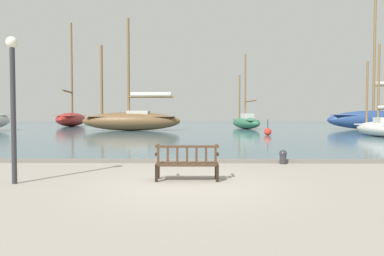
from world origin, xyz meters
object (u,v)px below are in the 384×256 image
Objects in this scene: sailboat_centre_channel at (376,118)px; channel_buoy at (268,132)px; mooring_bollard at (283,156)px; sailboat_outer_port at (246,122)px; park_bench at (187,162)px; sailboat_far_starboard at (379,127)px; lamp_post at (13,93)px; sailboat_nearest_starboard at (131,119)px; sailboat_mid_port at (72,118)px.

channel_buoy is at bearing -141.42° from sailboat_centre_channel.
sailboat_outer_port is at bearing 84.32° from mooring_bollard.
park_bench is at bearing -124.24° from sailboat_centre_channel.
channel_buoy is (-8.18, 1.10, -0.40)m from sailboat_far_starboard.
lamp_post is (-4.21, -0.46, 1.74)m from park_bench.
sailboat_far_starboard is at bearing 52.81° from mooring_bollard.
sailboat_centre_channel is 14.52m from sailboat_outer_port.
mooring_bollard is at bearing -67.73° from sailboat_nearest_starboard.
sailboat_nearest_starboard is 3.26× the size of lamp_post.
sailboat_mid_port is 40.08m from sailboat_centre_channel.
sailboat_outer_port is 29.43m from mooring_bollard.
mooring_bollard is (21.27, -38.08, -0.95)m from sailboat_mid_port.
sailboat_centre_channel is 1.62× the size of sailboat_outer_port.
sailboat_centre_channel is (6.39, 12.73, 0.55)m from sailboat_far_starboard.
sailboat_centre_channel is 18.67m from channel_buoy.
channel_buoy is (12.48, -8.50, -0.88)m from sailboat_nearest_starboard.
sailboat_centre_channel reaches higher than lamp_post.
sailboat_nearest_starboard is at bearing -50.97° from sailboat_mid_port.
sailboat_mid_port is (-32.14, 23.76, 0.44)m from sailboat_far_starboard.
mooring_bollard is 15.65m from channel_buoy.
sailboat_outer_port is at bearing 171.15° from sailboat_centre_channel.
park_bench is at bearing -136.74° from mooring_bollard.
channel_buoy reaches higher than park_bench.
channel_buoy is at bearing -90.95° from sailboat_outer_port.
sailboat_far_starboard is at bearing 44.22° from lamp_post.
sailboat_mid_port is at bearing 108.41° from lamp_post.
mooring_bollard is at bearing 25.13° from lamp_post.
mooring_bollard is at bearing -95.68° from sailboat_outer_port.
sailboat_far_starboard reaches higher than mooring_bollard.
mooring_bollard is at bearing -99.86° from channel_buoy.
mooring_bollard is at bearing -122.54° from sailboat_centre_channel.
sailboat_centre_channel is 29.71× the size of mooring_bollard.
park_bench is 19.37m from channel_buoy.
sailboat_far_starboard is at bearing 50.93° from park_bench.
sailboat_nearest_starboard is (-6.58, 26.95, 0.78)m from park_bench.
sailboat_centre_channel is at bearing 55.76° from park_bench.
lamp_post reaches higher than mooring_bollard.
sailboat_nearest_starboard is 0.80× the size of sailboat_centre_channel.
sailboat_outer_port is 2.50× the size of lamp_post.
lamp_post is (-10.34, -32.77, 1.30)m from sailboat_outer_port.
lamp_post is at bearing -128.96° from sailboat_centre_channel.
lamp_post is at bearing -71.59° from sailboat_mid_port.
park_bench is 44.91m from sailboat_mid_port.
sailboat_mid_port reaches higher than sailboat_outer_port.
mooring_bollard is (3.22, 3.03, -0.20)m from park_bench.
sailboat_nearest_starboard reaches higher than sailboat_far_starboard.
sailboat_far_starboard is 5.47× the size of channel_buoy.
sailboat_mid_port is at bearing 160.01° from sailboat_outer_port.
mooring_bollard is (-10.87, -14.32, -0.51)m from sailboat_far_starboard.
sailboat_mid_port is 4.22× the size of lamp_post.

